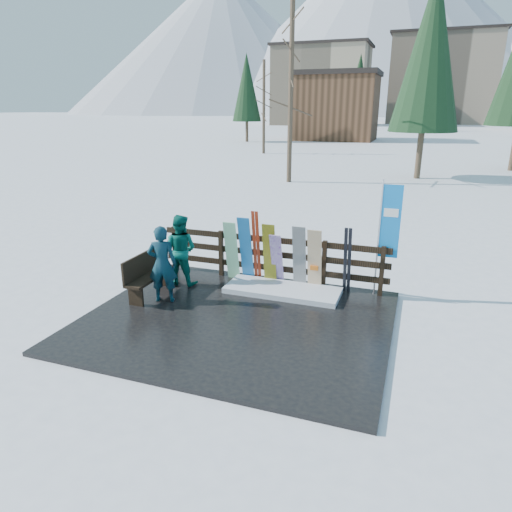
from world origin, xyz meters
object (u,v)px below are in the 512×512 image
at_px(snowboard_3, 277,260).
at_px(rental_flag, 388,226).
at_px(snowboard_1, 232,251).
at_px(person_front, 162,264).
at_px(snowboard_4, 299,257).
at_px(snowboard_2, 269,254).
at_px(snowboard_0, 246,249).
at_px(snowboard_5, 314,260).
at_px(bench, 147,273).
at_px(person_back, 180,250).

height_order(snowboard_3, rental_flag, rental_flag).
distance_m(snowboard_1, rental_flag, 3.67).
height_order(snowboard_3, person_front, person_front).
height_order(snowboard_1, snowboard_4, snowboard_4).
distance_m(snowboard_2, snowboard_4, 0.72).
xyz_separation_m(snowboard_0, rental_flag, (3.18, 0.27, 0.79)).
height_order(snowboard_4, person_front, person_front).
relative_size(snowboard_2, snowboard_5, 1.02).
xyz_separation_m(snowboard_0, snowboard_4, (1.31, 0.00, -0.06)).
xyz_separation_m(snowboard_0, snowboard_1, (-0.37, 0.00, -0.08)).
xyz_separation_m(snowboard_0, snowboard_5, (1.67, 0.00, -0.08)).
xyz_separation_m(snowboard_1, person_front, (-0.91, -1.68, 0.10)).
bearing_deg(snowboard_3, bench, -149.36).
height_order(snowboard_2, snowboard_4, snowboard_4).
height_order(snowboard_2, snowboard_3, snowboard_2).
bearing_deg(snowboard_3, person_back, -164.13).
height_order(snowboard_0, snowboard_1, snowboard_0).
distance_m(snowboard_3, snowboard_5, 0.90).
bearing_deg(snowboard_3, person_front, -140.69).
height_order(snowboard_0, snowboard_3, snowboard_0).
bearing_deg(person_back, snowboard_5, -168.93).
relative_size(bench, snowboard_0, 0.90).
relative_size(snowboard_1, person_back, 0.89).
xyz_separation_m(snowboard_3, person_back, (-2.19, -0.62, 0.20)).
xyz_separation_m(bench, snowboard_2, (2.37, 1.51, 0.24)).
bearing_deg(person_back, snowboard_4, -167.49).
bearing_deg(snowboard_1, snowboard_5, 0.00).
bearing_deg(snowboard_3, snowboard_1, 180.00).
xyz_separation_m(snowboard_2, rental_flag, (2.59, 0.27, 0.85)).
relative_size(bench, snowboard_2, 0.98).
bearing_deg(snowboard_1, snowboard_0, 0.00).
xyz_separation_m(bench, snowboard_3, (2.56, 1.51, 0.13)).
bearing_deg(snowboard_1, person_back, -149.27).
bearing_deg(bench, person_front, -18.30).
bearing_deg(snowboard_4, person_back, -167.15).
bearing_deg(person_front, person_back, -101.82).
xyz_separation_m(snowboard_3, snowboard_5, (0.90, 0.00, 0.09)).
relative_size(snowboard_1, snowboard_2, 0.98).
height_order(snowboard_2, person_front, person_front).
height_order(snowboard_0, rental_flag, rental_flag).
xyz_separation_m(snowboard_3, person_front, (-2.05, -1.68, 0.20)).
distance_m(snowboard_2, snowboard_3, 0.21).
bearing_deg(bench, snowboard_3, 30.64).
distance_m(bench, snowboard_1, 2.08).
bearing_deg(person_front, rental_flag, -175.83).
relative_size(bench, snowboard_4, 0.97).
bearing_deg(rental_flag, person_back, -169.01).
distance_m(rental_flag, person_back, 4.75).
bearing_deg(rental_flag, snowboard_3, -173.60).
xyz_separation_m(snowboard_1, snowboard_3, (1.14, 0.00, -0.09)).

